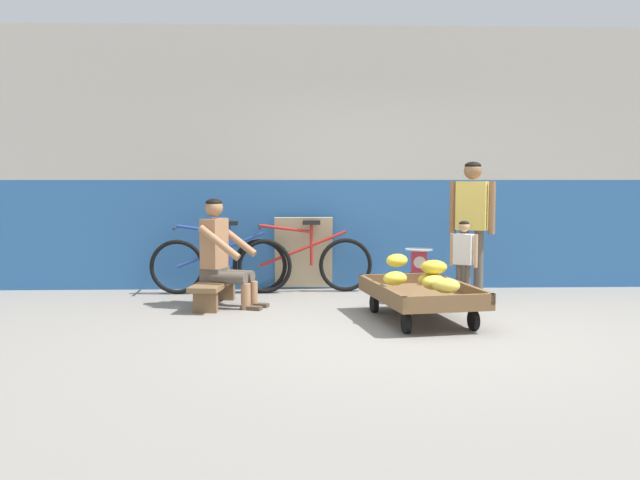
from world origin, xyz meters
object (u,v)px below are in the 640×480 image
Objects in this scene: weighing_scale at (419,262)px; bicycle_far_left at (303,263)px; sign_board at (304,253)px; shopping_bag at (414,298)px; banana_cart at (421,296)px; low_bench at (215,287)px; bicycle_near_left at (221,264)px; customer_adult at (472,216)px; customer_child at (464,255)px; vendor_seated at (222,253)px; plastic_crate at (418,289)px.

bicycle_far_left is (-1.25, 0.79, -0.10)m from weighing_scale.
sign_board is 1.80m from shopping_bag.
weighing_scale is (0.15, 0.98, 0.21)m from banana_cart.
shopping_bag is at bearing -7.72° from low_bench.
bicycle_far_left is at bearing 4.94° from bicycle_near_left.
sign_board is 2.13m from customer_adult.
customer_child reaches higher than shopping_bag.
customer_adult is 1.13m from shopping_bag.
low_bench is at bearing 172.28° from shopping_bag.
bicycle_far_left is 1.65m from shopping_bag.
vendor_seated reaches higher than banana_cart.
bicycle_far_left reaches higher than banana_cart.
low_bench is 0.68× the size of bicycle_far_left.
vendor_seated is 0.69× the size of bicycle_far_left.
customer_adult reaches higher than weighing_scale.
shopping_bag is (-0.12, -0.39, -0.03)m from plastic_crate.
low_bench is at bearing 159.04° from vendor_seated.
customer_child is (2.57, -0.37, 0.37)m from low_bench.
customer_child is at bearing -51.45° from weighing_scale.
customer_child is (1.61, -1.46, 0.13)m from sign_board.
low_bench is 2.20m from plastic_crate.
sign_board is at bearing 150.34° from customer_adult.
bicycle_near_left is at bearing 162.36° from plastic_crate.
customer_adult is at bearing -24.48° from bicycle_far_left.
vendor_seated is at bearing -132.96° from bicycle_far_left.
bicycle_near_left reaches higher than banana_cart.
customer_adult is (0.71, 0.95, 0.71)m from banana_cart.
vendor_seated is 1.24× the size of customer_child.
sign_board is at bearing 118.95° from banana_cart.
weighing_scale reaches higher than shopping_bag.
vendor_seated reaches higher than bicycle_near_left.
sign_board is 0.58× the size of customer_adult.
weighing_scale is (2.19, 0.10, 0.25)m from low_bench.
customer_adult is at bearing 66.75° from customer_child.
customer_child reaches higher than weighing_scale.
weighing_scale is at bearing -38.59° from sign_board.
low_bench is 3.77× the size of weighing_scale.
shopping_bag is at bearing -106.63° from weighing_scale.
customer_child is (0.38, -0.47, 0.12)m from weighing_scale.
plastic_crate is at bearing 176.03° from customer_adult.
banana_cart is 6.51× the size of shopping_bag.
low_bench reaches higher than shopping_bag.
vendor_seated is 1.43m from sign_board.
bicycle_far_left is 6.92× the size of shopping_bag.
customer_adult is (2.67, 0.10, 0.38)m from vendor_seated.
customer_child is 3.84× the size of shopping_bag.
weighing_scale is 0.61m from customer_child.
shopping_bag is (1.13, -1.17, -0.23)m from bicycle_far_left.
bicycle_near_left is at bearing -175.06° from bicycle_far_left.
customer_adult is at bearing -3.97° from plastic_crate.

